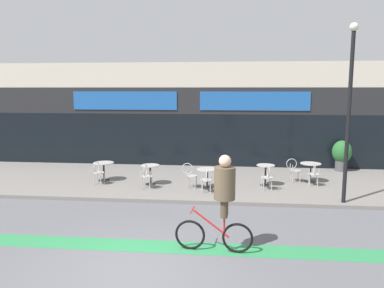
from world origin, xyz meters
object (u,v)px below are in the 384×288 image
Objects in this scene: cafe_chair_3_near at (267,176)px; cyclist_0 at (222,195)px; cafe_chair_1_near at (146,175)px; cafe_chair_4_side at (294,168)px; bistro_table_4 at (311,168)px; cafe_chair_4_near at (314,172)px; bistro_table_0 at (104,167)px; lamp_post at (349,102)px; planter_pot at (342,154)px; bistro_table_1 at (150,171)px; bistro_table_3 at (266,171)px; cafe_chair_0_near at (98,171)px; bistro_table_2 at (207,174)px; cafe_chair_2_side at (190,174)px; cafe_chair_2_near at (206,178)px.

cyclist_0 is at bearing 155.96° from cafe_chair_3_near.
cafe_chair_4_side is at bearing -69.80° from cafe_chair_1_near.
cafe_chair_1_near is 5.63m from cafe_chair_4_side.
cafe_chair_4_near is at bearing -90.67° from bistro_table_4.
cyclist_0 reaches higher than bistro_table_0.
bistro_table_0 is 0.14× the size of lamp_post.
planter_pot is 0.60× the size of cyclist_0.
bistro_table_1 is 4.28m from cafe_chair_3_near.
bistro_table_0 is at bearing 178.79° from bistro_table_3.
bistro_table_3 is at bearing -100.69° from cyclist_0.
lamp_post is at bearing -125.87° from cafe_chair_3_near.
cafe_chair_4_side is 0.68× the size of planter_pot.
cafe_chair_1_near is 1.00× the size of cafe_chair_3_near.
lamp_post is at bearing -91.18° from cafe_chair_0_near.
bistro_table_3 is 0.86× the size of cafe_chair_3_near.
cafe_chair_1_near is at bearing -168.08° from bistro_table_3.
cafe_chair_0_near is 1.97m from cafe_chair_1_near.
cafe_chair_1_near reaches higher than bistro_table_4.
bistro_table_2 is 0.83× the size of cafe_chair_2_side.
cafe_chair_1_near is 5.49m from cyclist_0.
bistro_table_1 is 0.55× the size of planter_pot.
bistro_table_0 is 9.06m from lamp_post.
bistro_table_3 is 0.35× the size of cyclist_0.
cafe_chair_1_near reaches higher than bistro_table_2.
bistro_table_4 is at bearing -69.95° from cafe_chair_2_near.
bistro_table_4 is 0.86× the size of cafe_chair_4_near.
bistro_table_2 is 2.19m from bistro_table_3.
cyclist_0 is (4.72, -5.09, 0.68)m from cafe_chair_0_near.
cafe_chair_1_near and cafe_chair_2_side have the same top height.
cafe_chair_1_near reaches higher than bistro_table_3.
cafe_chair_2_side is 2.75m from cafe_chair_3_near.
cafe_chair_1_near is at bearing -93.93° from cafe_chair_0_near.
cafe_chair_1_near is at bearing 104.90° from cafe_chair_4_near.
cafe_chair_2_side is (3.46, -0.07, 0.00)m from cafe_chair_0_near.
bistro_table_4 is 0.14× the size of lamp_post.
bistro_table_1 is 1.55m from cafe_chair_2_side.
planter_pot is at bearing -26.80° from cafe_chair_4_near.
cafe_chair_3_near is at bearing -102.56° from cyclist_0.
bistro_table_3 is 3.91m from lamp_post.
bistro_table_1 is at bearing -75.59° from cafe_chair_0_near.
bistro_table_3 is at bearing 98.59° from cafe_chair_4_near.
cafe_chair_2_near is (2.15, -0.93, -0.01)m from bistro_table_1.
cafe_chair_3_near and cafe_chair_4_side have the same top height.
planter_pot reaches higher than cafe_chair_1_near.
cafe_chair_2_near is (4.09, -0.71, 0.00)m from cafe_chair_0_near.
bistro_table_3 is 6.21m from cafe_chair_0_near.
cafe_chair_1_near is (-4.26, -0.90, -0.03)m from bistro_table_3.
lamp_post is (4.38, -1.27, 2.64)m from bistro_table_2.
cafe_chair_2_near is at bearing -150.31° from bistro_table_3.
cafe_chair_4_near is (6.01, 0.37, -0.01)m from bistro_table_1.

